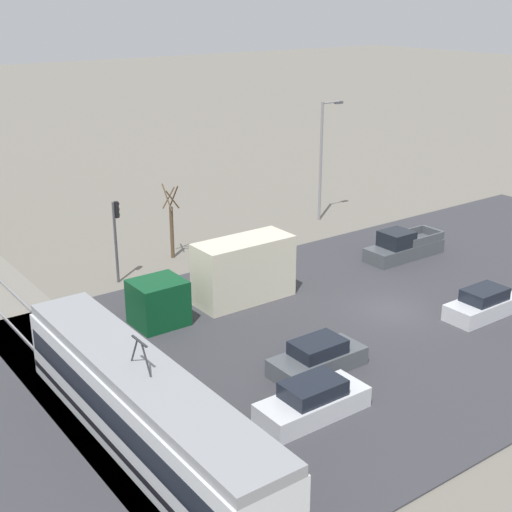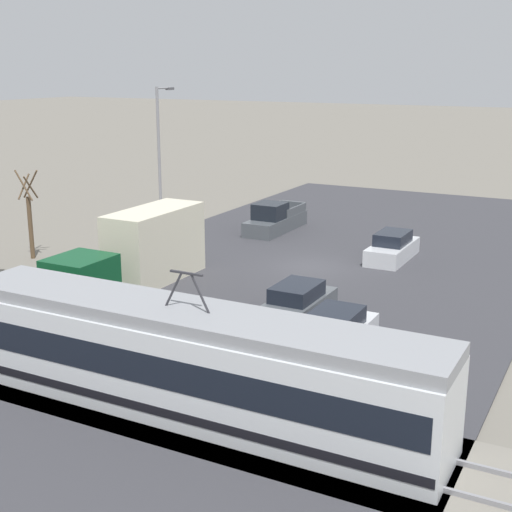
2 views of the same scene
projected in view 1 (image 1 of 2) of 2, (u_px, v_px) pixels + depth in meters
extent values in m
plane|color=slate|center=(392.00, 311.00, 38.37)|extent=(320.00, 320.00, 0.00)
cube|color=#38383D|center=(392.00, 311.00, 38.36)|extent=(22.41, 50.25, 0.08)
cube|color=gray|center=(110.00, 409.00, 29.21)|extent=(72.24, 4.40, 0.08)
cube|color=gray|center=(126.00, 401.00, 29.57)|extent=(70.80, 0.10, 0.14)
cube|color=gray|center=(93.00, 413.00, 28.77)|extent=(70.80, 0.10, 0.14)
cube|color=silver|center=(144.00, 412.00, 26.33)|extent=(15.75, 2.72, 2.85)
cube|color=black|center=(143.00, 404.00, 26.21)|extent=(15.28, 2.75, 0.95)
cube|color=black|center=(145.00, 433.00, 26.63)|extent=(15.59, 2.76, 0.27)
cube|color=gray|center=(141.00, 374.00, 25.77)|extent=(15.75, 2.50, 0.41)
cylinder|color=#2D2D33|center=(146.00, 360.00, 25.17)|extent=(0.66, 0.07, 1.15)
cylinder|color=#2D2D33|center=(134.00, 350.00, 25.85)|extent=(0.66, 0.07, 1.15)
cube|color=#2D2D33|center=(139.00, 341.00, 25.32)|extent=(1.10, 0.08, 0.06)
cube|color=#0C4723|center=(158.00, 303.00, 36.34)|extent=(2.31, 2.60, 2.38)
cube|color=beige|center=(244.00, 270.00, 39.12)|extent=(2.31, 5.52, 3.50)
cube|color=#196B38|center=(232.00, 258.00, 39.88)|extent=(0.02, 2.76, 0.87)
cube|color=#4C5156|center=(404.00, 250.00, 46.01)|extent=(1.91, 5.60, 0.91)
cube|color=black|center=(396.00, 239.00, 45.25)|extent=(1.76, 1.90, 0.99)
cube|color=#4C5156|center=(407.00, 233.00, 47.08)|extent=(0.11, 2.80, 0.53)
cube|color=#4C5156|center=(428.00, 240.00, 45.74)|extent=(0.11, 2.80, 0.53)
cube|color=#4C5156|center=(433.00, 232.00, 47.25)|extent=(1.76, 0.22, 0.53)
cube|color=red|center=(424.00, 235.00, 48.01)|extent=(0.14, 0.04, 0.18)
cube|color=silver|center=(483.00, 308.00, 37.57)|extent=(1.79, 4.50, 0.88)
cube|color=black|center=(485.00, 294.00, 37.31)|extent=(1.54, 2.34, 0.64)
cube|color=silver|center=(313.00, 405.00, 28.60)|extent=(1.89, 4.73, 0.88)
cube|color=black|center=(313.00, 389.00, 28.34)|extent=(1.62, 2.46, 0.65)
cube|color=#4C5156|center=(317.00, 362.00, 32.04)|extent=(1.87, 4.54, 0.85)
cube|color=black|center=(318.00, 347.00, 31.79)|extent=(1.60, 2.36, 0.63)
cylinder|color=#47474C|center=(116.00, 243.00, 41.49)|extent=(0.16, 0.16, 4.92)
cube|color=black|center=(116.00, 210.00, 40.91)|extent=(0.28, 0.22, 0.95)
sphere|color=#390606|center=(118.00, 204.00, 40.87)|extent=(0.18, 0.18, 0.18)
sphere|color=#3C2C06|center=(118.00, 209.00, 40.98)|extent=(0.18, 0.18, 0.18)
sphere|color=green|center=(119.00, 215.00, 41.09)|extent=(0.18, 0.18, 0.18)
cylinder|color=brown|center=(172.00, 232.00, 45.73)|extent=(0.24, 0.24, 3.42)
cylinder|color=brown|center=(168.00, 198.00, 45.15)|extent=(0.09, 0.96, 1.31)
cylinder|color=brown|center=(167.00, 197.00, 44.78)|extent=(1.15, 0.09, 1.59)
cylinder|color=brown|center=(172.00, 199.00, 44.77)|extent=(0.09, 0.96, 1.31)
cylinder|color=brown|center=(174.00, 196.00, 45.06)|extent=(1.15, 0.09, 1.59)
cylinder|color=gray|center=(321.00, 162.00, 52.58)|extent=(0.20, 0.20, 8.87)
cylinder|color=gray|center=(331.00, 102.00, 51.54)|extent=(0.12, 1.60, 0.12)
cube|color=#515156|center=(339.00, 102.00, 51.98)|extent=(0.36, 0.60, 0.18)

